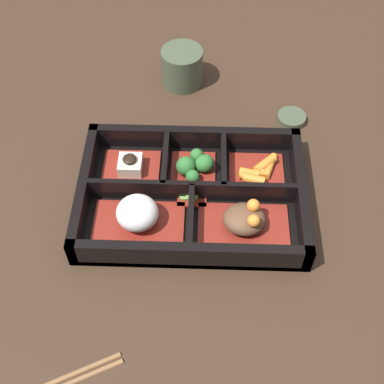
% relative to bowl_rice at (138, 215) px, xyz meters
% --- Properties ---
extents(ground_plane, '(3.00, 3.00, 0.00)m').
position_rel_bowl_rice_xyz_m(ground_plane, '(-0.08, -0.05, -0.03)').
color(ground_plane, '#382619').
extents(bento_base, '(0.33, 0.23, 0.01)m').
position_rel_bowl_rice_xyz_m(bento_base, '(-0.08, -0.05, -0.03)').
color(bento_base, black).
rests_on(bento_base, ground_plane).
extents(bento_rim, '(0.33, 0.23, 0.05)m').
position_rel_bowl_rice_xyz_m(bento_rim, '(-0.08, -0.05, -0.01)').
color(bento_rim, black).
rests_on(bento_rim, ground_plane).
extents(bowl_stew, '(0.13, 0.08, 0.05)m').
position_rel_bowl_rice_xyz_m(bowl_stew, '(-0.15, 0.00, -0.01)').
color(bowl_stew, maroon).
rests_on(bowl_stew, bento_base).
extents(bowl_rice, '(0.13, 0.08, 0.05)m').
position_rel_bowl_rice_xyz_m(bowl_rice, '(0.00, 0.00, 0.00)').
color(bowl_rice, maroon).
rests_on(bowl_rice, bento_base).
extents(bowl_carrots, '(0.08, 0.08, 0.02)m').
position_rel_bowl_rice_xyz_m(bowl_carrots, '(-0.18, -0.10, -0.02)').
color(bowl_carrots, maroon).
rests_on(bowl_carrots, bento_base).
extents(bowl_greens, '(0.07, 0.08, 0.04)m').
position_rel_bowl_rice_xyz_m(bowl_greens, '(-0.08, -0.10, -0.01)').
color(bowl_greens, maroon).
rests_on(bowl_greens, bento_base).
extents(bowl_tofu, '(0.09, 0.08, 0.03)m').
position_rel_bowl_rice_xyz_m(bowl_tofu, '(0.02, -0.10, -0.01)').
color(bowl_tofu, maroon).
rests_on(bowl_tofu, bento_base).
extents(bowl_pickles, '(0.04, 0.04, 0.01)m').
position_rel_bowl_rice_xyz_m(bowl_pickles, '(-0.07, -0.05, -0.02)').
color(bowl_pickles, maroon).
rests_on(bowl_pickles, bento_base).
extents(tea_cup, '(0.07, 0.07, 0.07)m').
position_rel_bowl_rice_xyz_m(tea_cup, '(-0.05, -0.33, 0.00)').
color(tea_cup, '#424C38').
rests_on(tea_cup, ground_plane).
extents(sauce_dish, '(0.05, 0.05, 0.01)m').
position_rel_bowl_rice_xyz_m(sauce_dish, '(-0.24, -0.23, -0.03)').
color(sauce_dish, '#424C38').
rests_on(sauce_dish, ground_plane).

